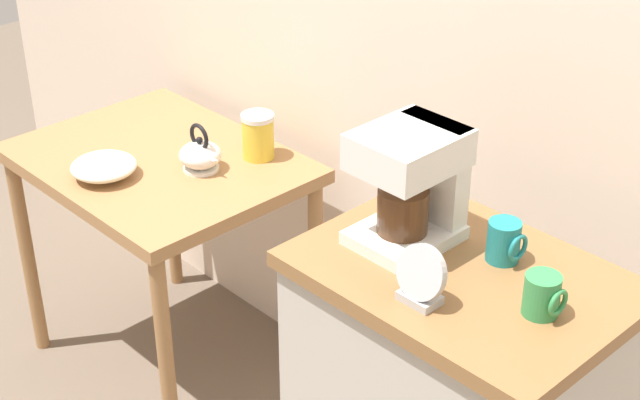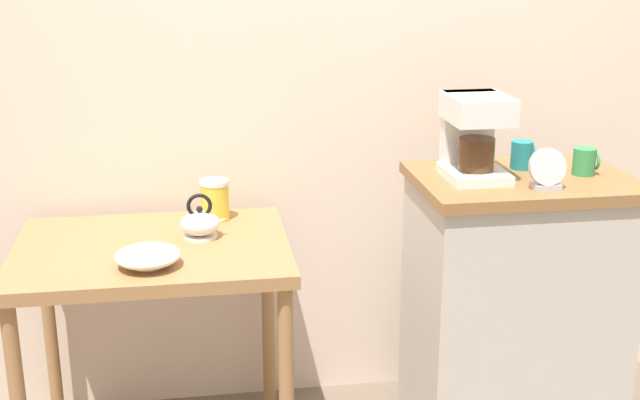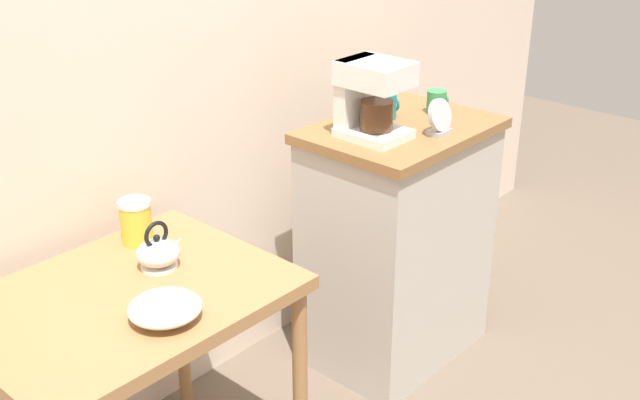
{
  "view_description": "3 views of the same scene",
  "coord_description": "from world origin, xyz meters",
  "px_view_note": "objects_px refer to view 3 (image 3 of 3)",
  "views": [
    {
      "loc": [
        1.58,
        -1.37,
        2.04
      ],
      "look_at": [
        0.2,
        -0.05,
        0.96
      ],
      "focal_mm": 54.6,
      "sensor_mm": 36.0,
      "label": 1
    },
    {
      "loc": [
        -0.44,
        -2.39,
        1.63
      ],
      "look_at": [
        -0.07,
        -0.03,
        0.89
      ],
      "focal_mm": 46.9,
      "sensor_mm": 36.0,
      "label": 2
    },
    {
      "loc": [
        -1.56,
        -1.54,
        1.84
      ],
      "look_at": [
        0.1,
        -0.06,
        0.82
      ],
      "focal_mm": 44.31,
      "sensor_mm": 36.0,
      "label": 3
    }
  ],
  "objects_px": {
    "coffee_maker": "(370,96)",
    "mug_tall_green": "(437,102)",
    "bowl_stoneware": "(165,308)",
    "table_clock": "(440,119)",
    "canister_enamel": "(136,221)",
    "teakettle": "(159,252)",
    "mug_dark_teal": "(387,106)"
  },
  "relations": [
    {
      "from": "bowl_stoneware",
      "to": "teakettle",
      "type": "distance_m",
      "value": 0.27
    },
    {
      "from": "mug_tall_green",
      "to": "mug_dark_teal",
      "type": "bearing_deg",
      "value": 148.66
    },
    {
      "from": "bowl_stoneware",
      "to": "mug_dark_teal",
      "type": "relative_size",
      "value": 2.06
    },
    {
      "from": "teakettle",
      "to": "mug_tall_green",
      "type": "relative_size",
      "value": 1.74
    },
    {
      "from": "coffee_maker",
      "to": "mug_tall_green",
      "type": "bearing_deg",
      "value": -4.76
    },
    {
      "from": "canister_enamel",
      "to": "mug_tall_green",
      "type": "relative_size",
      "value": 1.59
    },
    {
      "from": "canister_enamel",
      "to": "mug_dark_teal",
      "type": "height_order",
      "value": "mug_dark_teal"
    },
    {
      "from": "mug_tall_green",
      "to": "table_clock",
      "type": "bearing_deg",
      "value": -143.47
    },
    {
      "from": "teakettle",
      "to": "coffee_maker",
      "type": "height_order",
      "value": "coffee_maker"
    },
    {
      "from": "mug_dark_teal",
      "to": "teakettle",
      "type": "bearing_deg",
      "value": -179.71
    },
    {
      "from": "bowl_stoneware",
      "to": "teakettle",
      "type": "height_order",
      "value": "teakettle"
    },
    {
      "from": "bowl_stoneware",
      "to": "mug_tall_green",
      "type": "xyz_separation_m",
      "value": [
        1.35,
        0.13,
        0.19
      ]
    },
    {
      "from": "teakettle",
      "to": "table_clock",
      "type": "bearing_deg",
      "value": -12.99
    },
    {
      "from": "mug_dark_teal",
      "to": "mug_tall_green",
      "type": "height_order",
      "value": "mug_dark_teal"
    },
    {
      "from": "mug_tall_green",
      "to": "bowl_stoneware",
      "type": "bearing_deg",
      "value": -174.62
    },
    {
      "from": "bowl_stoneware",
      "to": "coffee_maker",
      "type": "distance_m",
      "value": 1.05
    },
    {
      "from": "bowl_stoneware",
      "to": "table_clock",
      "type": "distance_m",
      "value": 1.19
    },
    {
      "from": "bowl_stoneware",
      "to": "canister_enamel",
      "type": "bearing_deg",
      "value": 62.55
    },
    {
      "from": "canister_enamel",
      "to": "mug_dark_teal",
      "type": "xyz_separation_m",
      "value": [
        0.99,
        -0.16,
        0.16
      ]
    },
    {
      "from": "mug_dark_teal",
      "to": "canister_enamel",
      "type": "bearing_deg",
      "value": 170.5
    },
    {
      "from": "bowl_stoneware",
      "to": "table_clock",
      "type": "relative_size",
      "value": 1.48
    },
    {
      "from": "mug_dark_teal",
      "to": "table_clock",
      "type": "height_order",
      "value": "table_clock"
    },
    {
      "from": "table_clock",
      "to": "teakettle",
      "type": "bearing_deg",
      "value": 167.01
    },
    {
      "from": "coffee_maker",
      "to": "mug_tall_green",
      "type": "relative_size",
      "value": 3.06
    },
    {
      "from": "mug_dark_teal",
      "to": "mug_tall_green",
      "type": "relative_size",
      "value": 1.06
    },
    {
      "from": "bowl_stoneware",
      "to": "table_clock",
      "type": "height_order",
      "value": "table_clock"
    },
    {
      "from": "coffee_maker",
      "to": "teakettle",
      "type": "bearing_deg",
      "value": 175.54
    },
    {
      "from": "canister_enamel",
      "to": "bowl_stoneware",
      "type": "bearing_deg",
      "value": -117.45
    },
    {
      "from": "bowl_stoneware",
      "to": "mug_dark_teal",
      "type": "xyz_separation_m",
      "value": [
        1.19,
        0.23,
        0.19
      ]
    },
    {
      "from": "canister_enamel",
      "to": "table_clock",
      "type": "xyz_separation_m",
      "value": [
        0.96,
        -0.4,
        0.17
      ]
    },
    {
      "from": "canister_enamel",
      "to": "table_clock",
      "type": "bearing_deg",
      "value": -22.75
    },
    {
      "from": "coffee_maker",
      "to": "mug_tall_green",
      "type": "height_order",
      "value": "coffee_maker"
    }
  ]
}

